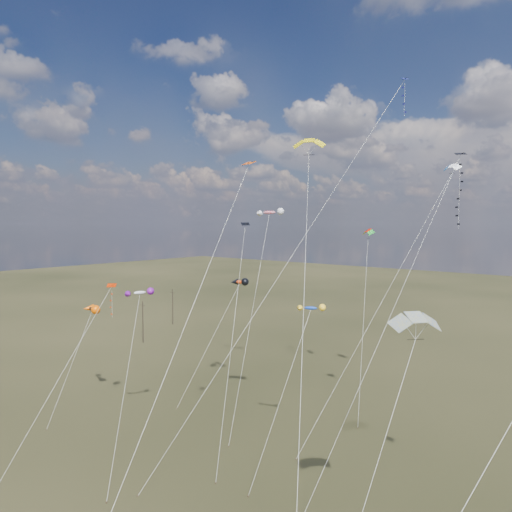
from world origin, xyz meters
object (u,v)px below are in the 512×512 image
Objects in this scene: utility_pole_far at (173,306)px; utility_pole_near at (143,322)px; diamond_black_high at (453,203)px; parafoil_yellow at (309,142)px; novelty_black_orange at (92,309)px.

utility_pole_near is at bearing -60.26° from utility_pole_far.
parafoil_yellow is at bearing -134.88° from diamond_black_high.
parafoil_yellow reaches higher than diamond_black_high.
utility_pole_far is 70.75m from parafoil_yellow.
diamond_black_high is (66.69, -23.11, 20.48)m from utility_pole_far.
utility_pole_near is 1.00× the size of utility_pole_far.
parafoil_yellow reaches higher than utility_pole_near.
utility_pole_near is at bearing 171.17° from diamond_black_high.
parafoil_yellow is 33.89m from novelty_black_orange.
utility_pole_far is 0.27× the size of diamond_black_high.
utility_pole_far is at bearing 128.05° from novelty_black_orange.
diamond_black_high is 42.20m from novelty_black_orange.
diamond_black_high is (58.69, -9.11, 20.48)m from utility_pole_near.
diamond_black_high is 2.26× the size of novelty_black_orange.
novelty_black_orange reaches higher than utility_pole_near.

